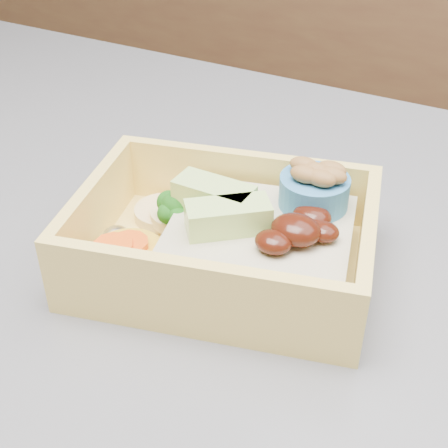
% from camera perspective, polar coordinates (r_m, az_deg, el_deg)
% --- Properties ---
extents(bento_box, '(0.22, 0.19, 0.07)m').
position_cam_1_polar(bento_box, '(0.42, 0.93, -1.38)').
color(bento_box, '#FED968').
rests_on(bento_box, island).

